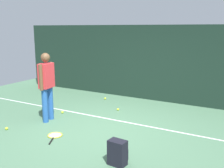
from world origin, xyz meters
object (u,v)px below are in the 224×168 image
Objects in this scene: tennis_racket at (55,136)px; tennis_ball_far_left at (7,128)px; tennis_ball_mid_court at (118,109)px; tennis_ball_near_player at (105,98)px; tennis_player at (47,83)px; backpack at (118,153)px; tennis_ball_by_fence at (62,112)px.

tennis_racket is 9.50× the size of tennis_ball_far_left.
tennis_ball_mid_court is at bearing -35.20° from tennis_racket.
tennis_ball_near_player reaches higher than tennis_racket.
tennis_player reaches higher than tennis_ball_far_left.
tennis_ball_near_player is at bearing 165.02° from tennis_player.
backpack is 6.67× the size of tennis_ball_near_player.
tennis_ball_far_left is at bearing 1.97° from backpack.
tennis_ball_mid_court is (0.34, 2.27, 0.02)m from tennis_racket.
tennis_racket is 9.50× the size of tennis_ball_by_fence.
tennis_ball_by_fence is at bearing 176.05° from tennis_player.
tennis_ball_far_left is at bearing -32.59° from tennis_player.
tennis_ball_by_fence is (-0.29, -1.79, 0.00)m from tennis_ball_near_player.
tennis_player is 1.12m from tennis_ball_by_fence.
tennis_ball_by_fence and tennis_ball_far_left have the same top height.
backpack reaches higher than tennis_ball_near_player.
backpack reaches higher than tennis_ball_mid_court.
tennis_ball_mid_court is 2.96m from tennis_ball_far_left.
tennis_ball_by_fence is (-2.61, 1.68, -0.18)m from backpack.
tennis_ball_by_fence is at bearing 77.51° from tennis_ball_far_left.
backpack is at bearing -2.46° from tennis_ball_far_left.
backpack is (1.75, -0.38, 0.20)m from tennis_racket.
tennis_player is 25.76× the size of tennis_ball_far_left.
tennis_ball_mid_court is at bearing 134.65° from tennis_player.
backpack is at bearing -129.10° from tennis_racket.
tennis_racket is 1.23m from tennis_ball_far_left.
tennis_racket is 3.14m from tennis_ball_near_player.
backpack is 2.96m from tennis_ball_far_left.
tennis_ball_by_fence is at bearing -99.19° from tennis_ball_near_player.
tennis_ball_mid_court reaches higher than tennis_racket.
tennis_ball_near_player is 1.00× the size of tennis_ball_far_left.
backpack is 6.67× the size of tennis_ball_by_fence.
tennis_racket is at bearing 12.04° from tennis_ball_far_left.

